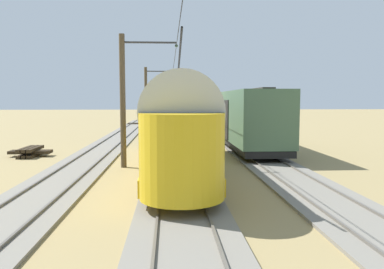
% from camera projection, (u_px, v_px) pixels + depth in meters
% --- Properties ---
extents(ground_plane, '(220.00, 220.00, 0.00)m').
position_uv_depth(ground_plane, '(176.00, 158.00, 22.10)').
color(ground_plane, '#937F51').
extents(track_streetcar_siding, '(2.80, 80.00, 0.18)m').
position_uv_depth(track_streetcar_siding, '(257.00, 156.00, 22.69)').
color(track_streetcar_siding, slate).
rests_on(track_streetcar_siding, ground).
extents(track_adjacent_siding, '(2.80, 80.00, 0.18)m').
position_uv_depth(track_adjacent_siding, '(176.00, 156.00, 22.40)').
color(track_adjacent_siding, slate).
rests_on(track_adjacent_siding, ground).
extents(track_third_siding, '(2.80, 80.00, 0.18)m').
position_uv_depth(track_third_siding, '(93.00, 157.00, 22.11)').
color(track_third_siding, slate).
rests_on(track_third_siding, ground).
extents(vintage_streetcar, '(2.65, 16.61, 5.27)m').
position_uv_depth(vintage_streetcar, '(177.00, 123.00, 18.25)').
color(vintage_streetcar, gold).
rests_on(vintage_streetcar, ground).
extents(boxcar_adjacent, '(2.96, 11.89, 3.85)m').
position_uv_depth(boxcar_adjacent, '(248.00, 118.00, 25.23)').
color(boxcar_adjacent, '#4C6B4C').
rests_on(boxcar_adjacent, ground).
extents(catenary_pole_foreground, '(2.88, 0.28, 6.57)m').
position_uv_depth(catenary_pole_foreground, '(147.00, 99.00, 37.55)').
color(catenary_pole_foreground, '#4C3D28').
rests_on(catenary_pole_foreground, ground).
extents(catenary_pole_mid_near, '(2.88, 0.28, 6.57)m').
position_uv_depth(catenary_pole_mid_near, '(124.00, 98.00, 18.75)').
color(catenary_pole_mid_near, '#4C3D28').
rests_on(catenary_pole_mid_near, ground).
extents(overhead_wire_run, '(2.67, 41.82, 0.18)m').
position_uv_depth(overhead_wire_run, '(175.00, 48.00, 19.40)').
color(overhead_wire_run, black).
rests_on(overhead_wire_run, ground).
extents(spare_tie_stack, '(2.40, 2.40, 0.54)m').
position_uv_depth(spare_tie_stack, '(31.00, 152.00, 22.71)').
color(spare_tie_stack, '#2D2316').
rests_on(spare_tie_stack, ground).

